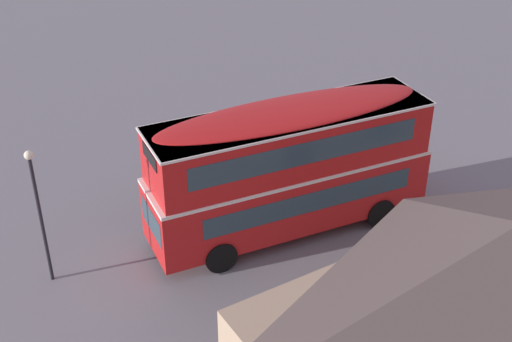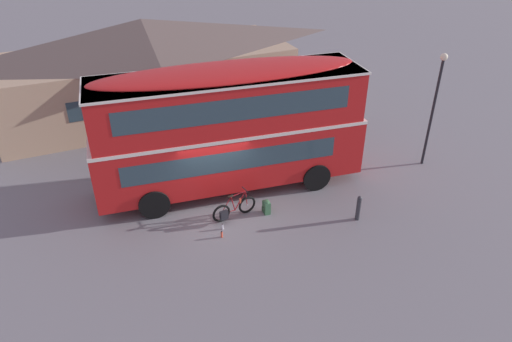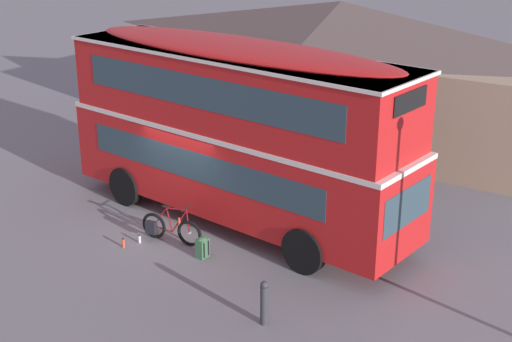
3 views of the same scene
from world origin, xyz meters
TOP-DOWN VIEW (x-y plane):
  - ground_plane at (0.00, 0.00)m, footprint 120.00×120.00m
  - double_decker_bus at (0.98, 1.26)m, footprint 10.07×3.36m
  - touring_bicycle at (0.35, -0.76)m, footprint 1.70×0.63m
  - backpack_on_ground at (1.55, -0.93)m, footprint 0.28×0.30m
  - water_bottle_clear_plastic at (-0.21, -1.24)m, footprint 0.07×0.07m
  - water_bottle_red_squeeze at (-0.37, -1.64)m, footprint 0.07×0.07m
  - pub_building at (-0.51, 9.46)m, footprint 14.68×6.15m
  - street_lamp at (9.07, -0.12)m, footprint 0.28×0.28m
  - kerb_bollard at (4.37, -2.47)m, footprint 0.16×0.16m

SIDE VIEW (x-z plane):
  - ground_plane at x=0.00m, z-range 0.00..0.00m
  - water_bottle_clear_plastic at x=-0.21m, z-range -0.01..0.21m
  - water_bottle_red_squeeze at x=-0.37m, z-range -0.01..0.24m
  - backpack_on_ground at x=1.55m, z-range 0.01..0.54m
  - touring_bicycle at x=0.35m, z-range -0.13..0.87m
  - kerb_bollard at x=4.37m, z-range 0.01..0.98m
  - pub_building at x=-0.51m, z-range 0.05..4.82m
  - double_decker_bus at x=0.98m, z-range 0.25..5.04m
  - street_lamp at x=9.07m, z-range 0.55..5.29m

